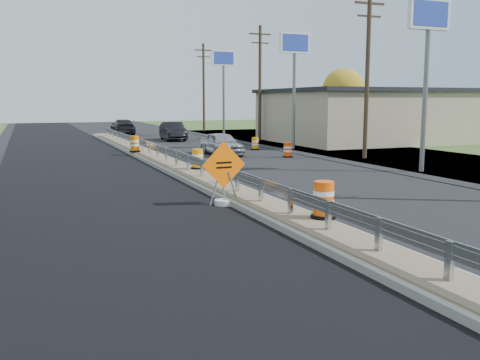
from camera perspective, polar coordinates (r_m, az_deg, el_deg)
name	(u,v)px	position (r m, az deg, el deg)	size (l,w,h in m)	color
ground	(237,198)	(18.51, -0.29, -1.88)	(140.00, 140.00, 0.00)	black
milled_overlay	(78,169)	(27.24, -16.87, 1.09)	(7.20, 120.00, 0.01)	black
median	(177,168)	(26.02, -6.78, 1.30)	(1.60, 55.00, 0.23)	gray
guardrail	(171,153)	(26.91, -7.36, 2.85)	(0.10, 46.15, 0.72)	silver
retail_building_near	(384,115)	(46.17, 15.09, 6.72)	(18.50, 12.50, 4.27)	tan
pylon_sign_south	(428,30)	(26.51, 19.45, 14.82)	(2.20, 0.30, 7.90)	slate
pylon_sign_mid	(295,54)	(37.29, 5.84, 13.26)	(2.20, 0.30, 7.90)	slate
pylon_sign_north	(223,66)	(50.09, -1.77, 12.06)	(2.20, 0.30, 7.90)	slate
utility_pole_smid	(367,72)	(31.72, 13.43, 11.14)	(1.90, 0.26, 9.40)	#473523
utility_pole_nmid	(260,81)	(44.83, 2.14, 10.51)	(1.90, 0.26, 9.40)	#473523
utility_pole_north	(204,86)	(58.84, -3.90, 10.00)	(1.90, 0.26, 9.40)	#473523
tree_far_yellow	(344,90)	(60.54, 10.99, 9.45)	(4.62, 4.62, 6.86)	#473523
caution_sign	(224,189)	(17.07, -1.72, -0.99)	(1.48, 0.62, 2.05)	white
barrel_median_near	(324,200)	(14.34, 8.90, -2.17)	(0.67, 0.67, 0.99)	black
barrel_median_mid	(198,159)	(24.51, -4.55, 2.21)	(0.62, 0.62, 0.91)	black
barrel_median_far	(135,144)	(33.26, -11.17, 3.76)	(0.66, 0.66, 0.97)	black
barrel_shoulder_near	(288,150)	(31.79, 5.12, 3.18)	(0.60, 0.60, 0.88)	black
barrel_shoulder_mid	(255,144)	(36.57, 1.63, 3.87)	(0.58, 0.58, 0.85)	black
car_silver	(222,144)	(33.09, -1.97, 3.91)	(1.66, 4.13, 1.41)	#B3B3B8
car_dark_mid	(173,131)	(45.81, -7.17, 5.19)	(1.64, 4.69, 1.55)	black
car_dark_far	(123,127)	(54.89, -12.39, 5.57)	(2.09, 5.15, 1.49)	black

